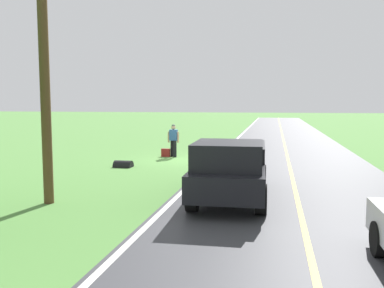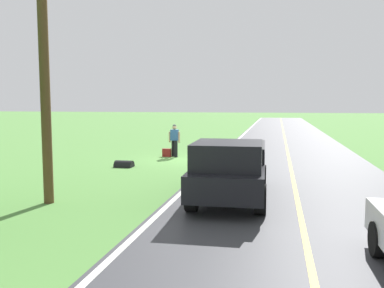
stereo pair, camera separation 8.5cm
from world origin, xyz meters
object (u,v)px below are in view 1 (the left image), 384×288
(utility_pole_roadside, at_px, (44,71))
(suitcase_carried, at_px, (166,153))
(hitchhiker_walking, at_px, (174,139))
(pickup_truck_passing, at_px, (231,168))

(utility_pole_roadside, bearing_deg, suitcase_carried, -93.56)
(hitchhiker_walking, distance_m, pickup_truck_passing, 10.05)
(suitcase_carried, bearing_deg, hitchhiker_walking, 100.86)
(hitchhiker_walking, relative_size, pickup_truck_passing, 0.32)
(suitcase_carried, xyz_separation_m, utility_pole_roadside, (0.66, 10.52, 3.55))
(hitchhiker_walking, height_order, utility_pole_roadside, utility_pole_roadside)
(hitchhiker_walking, xyz_separation_m, suitcase_carried, (0.42, 0.07, -0.76))
(hitchhiker_walking, relative_size, utility_pole_roadside, 0.23)
(hitchhiker_walking, xyz_separation_m, pickup_truck_passing, (-4.02, 9.21, -0.01))
(hitchhiker_walking, bearing_deg, pickup_truck_passing, 113.60)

